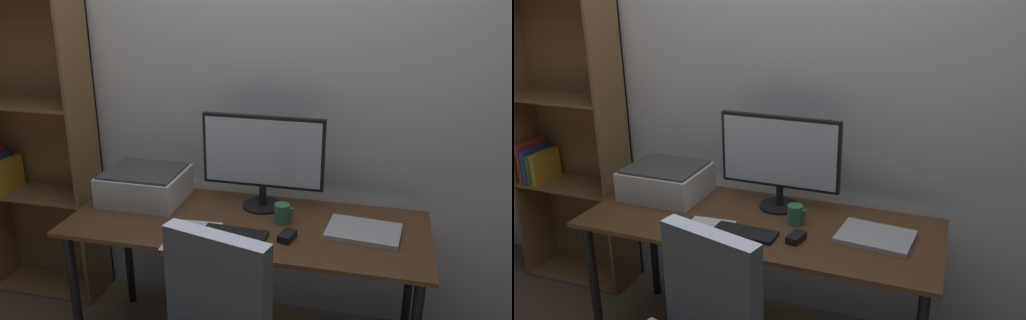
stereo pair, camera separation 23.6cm
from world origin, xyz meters
The scene contains 10 objects.
back_wall centered at (0.00, 0.50, 1.30)m, with size 6.40×0.10×2.60m, color silver.
desk centered at (0.00, 0.00, 0.65)m, with size 1.68×0.65×0.74m.
monitor centered at (0.04, 0.18, 1.01)m, with size 0.60×0.20×0.47m.
keyboard centered at (-0.01, -0.15, 0.75)m, with size 0.29×0.11×0.02m, color black.
mouse centered at (0.22, -0.12, 0.76)m, with size 0.06×0.10×0.03m, color black.
coffee_mug centered at (0.16, 0.04, 0.79)m, with size 0.09×0.07×0.09m.
laptop centered at (0.54, 0.01, 0.75)m, with size 0.32×0.23×0.02m, color #B7BABC.
printer centered at (-0.57, 0.13, 0.82)m, with size 0.40×0.34×0.16m.
paper_sheet centered at (-0.19, -0.19, 0.74)m, with size 0.21×0.30×0.00m, color white.
bookshelf centered at (-1.35, 0.33, 0.88)m, with size 0.69×0.28×1.79m.
Camera 2 is at (0.81, -2.05, 1.83)m, focal length 36.48 mm.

